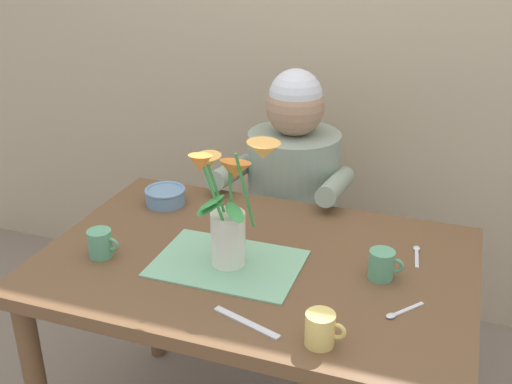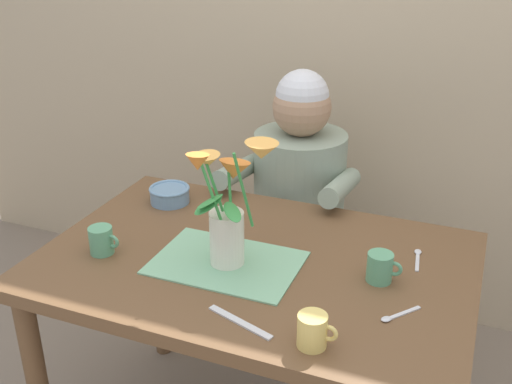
{
  "view_description": "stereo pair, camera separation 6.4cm",
  "coord_description": "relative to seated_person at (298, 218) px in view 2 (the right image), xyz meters",
  "views": [
    {
      "loc": [
        0.5,
        -1.4,
        1.62
      ],
      "look_at": [
        -0.02,
        0.05,
        0.92
      ],
      "focal_mm": 42.73,
      "sensor_mm": 36.0,
      "label": 1
    },
    {
      "loc": [
        0.55,
        -1.37,
        1.62
      ],
      "look_at": [
        -0.02,
        0.05,
        0.92
      ],
      "focal_mm": 42.73,
      "sensor_mm": 36.0,
      "label": 2
    }
  ],
  "objects": [
    {
      "name": "coffee_cup",
      "position": [
        -0.34,
        -0.75,
        0.22
      ],
      "size": [
        0.09,
        0.07,
        0.08
      ],
      "color": "#569970",
      "rests_on": "dining_table"
    },
    {
      "name": "seated_person",
      "position": [
        0.0,
        0.0,
        0.0
      ],
      "size": [
        0.45,
        0.47,
        1.14
      ],
      "rotation": [
        0.0,
        0.0,
        -0.04
      ],
      "color": "#4C4C56",
      "rests_on": "ground_plane"
    },
    {
      "name": "ceramic_mug",
      "position": [
        0.42,
        -0.6,
        0.22
      ],
      "size": [
        0.09,
        0.07,
        0.08
      ],
      "color": "#569970",
      "rests_on": "dining_table"
    },
    {
      "name": "flower_vase",
      "position": [
        0.02,
        -0.67,
        0.35
      ],
      "size": [
        0.23,
        0.24,
        0.37
      ],
      "color": "silver",
      "rests_on": "dining_table"
    },
    {
      "name": "ceramic_bowl",
      "position": [
        -0.33,
        -0.38,
        0.21
      ],
      "size": [
        0.14,
        0.14,
        0.06
      ],
      "color": "#6689A8",
      "rests_on": "dining_table"
    },
    {
      "name": "dining_table",
      "position": [
        0.07,
        -0.62,
        0.08
      ],
      "size": [
        1.2,
        0.8,
        0.74
      ],
      "color": "brown",
      "rests_on": "ground_plane"
    },
    {
      "name": "spoon_1",
      "position": [
        0.49,
        -0.75,
        0.18
      ],
      "size": [
        0.09,
        0.1,
        0.01
      ],
      "color": "silver",
      "rests_on": "dining_table"
    },
    {
      "name": "dinner_knife",
      "position": [
        0.15,
        -0.91,
        0.18
      ],
      "size": [
        0.19,
        0.08,
        0.0
      ],
      "primitive_type": "cube",
      "rotation": [
        0.0,
        0.0,
        -0.32
      ],
      "color": "silver",
      "rests_on": "dining_table"
    },
    {
      "name": "wood_panel_backdrop",
      "position": [
        0.07,
        0.43,
        0.69
      ],
      "size": [
        4.0,
        0.1,
        2.5
      ],
      "primitive_type": "cube",
      "color": "tan",
      "rests_on": "ground_plane"
    },
    {
      "name": "striped_placemat",
      "position": [
        0.01,
        -0.67,
        0.18
      ],
      "size": [
        0.4,
        0.28,
        0.0
      ],
      "primitive_type": "cube",
      "color": "#7AB289",
      "rests_on": "dining_table"
    },
    {
      "name": "tea_cup",
      "position": [
        0.33,
        -0.92,
        0.22
      ],
      "size": [
        0.09,
        0.07,
        0.08
      ],
      "color": "#E5C666",
      "rests_on": "dining_table"
    },
    {
      "name": "spoon_0",
      "position": [
        0.5,
        -0.44,
        0.18
      ],
      "size": [
        0.03,
        0.12,
        0.01
      ],
      "color": "silver",
      "rests_on": "dining_table"
    }
  ]
}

